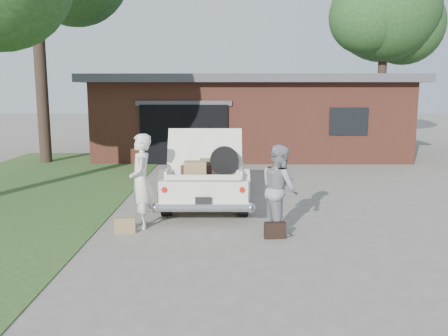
{
  "coord_description": "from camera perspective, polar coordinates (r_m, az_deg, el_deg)",
  "views": [
    {
      "loc": [
        0.05,
        -9.32,
        2.76
      ],
      "look_at": [
        0.0,
        0.6,
        1.1
      ],
      "focal_mm": 38.0,
      "sensor_mm": 36.0,
      "label": 1
    }
  ],
  "objects": [
    {
      "name": "sedan",
      "position": [
        11.9,
        -1.99,
        -0.35
      ],
      "size": [
        1.97,
        4.94,
        1.9
      ],
      "rotation": [
        0.0,
        0.0,
        0.0
      ],
      "color": "white",
      "rests_on": "ground"
    },
    {
      "name": "ground",
      "position": [
        9.72,
        -0.02,
        -7.0
      ],
      "size": [
        90.0,
        90.0,
        0.0
      ],
      "primitive_type": "plane",
      "color": "gray",
      "rests_on": "ground"
    },
    {
      "name": "suitcase_left",
      "position": [
        9.42,
        -11.83,
        -6.76
      ],
      "size": [
        0.41,
        0.18,
        0.31
      ],
      "primitive_type": "cube",
      "rotation": [
        0.0,
        0.0,
        0.13
      ],
      "color": "olive",
      "rests_on": "ground"
    },
    {
      "name": "grass_strip",
      "position": [
        13.79,
        -23.48,
        -2.81
      ],
      "size": [
        6.0,
        16.0,
        0.02
      ],
      "primitive_type": "cube",
      "color": "#2D4C1E",
      "rests_on": "ground"
    },
    {
      "name": "suitcase_right",
      "position": [
        8.96,
        6.15,
        -7.46
      ],
      "size": [
        0.41,
        0.17,
        0.31
      ],
      "primitive_type": "cube",
      "rotation": [
        0.0,
        0.0,
        0.11
      ],
      "color": "black",
      "rests_on": "ground"
    },
    {
      "name": "woman_right",
      "position": [
        9.16,
        6.72,
        -2.5
      ],
      "size": [
        0.88,
        1.0,
        1.73
      ],
      "primitive_type": "imported",
      "rotation": [
        0.0,
        0.0,
        1.89
      ],
      "color": "gray",
      "rests_on": "ground"
    },
    {
      "name": "house",
      "position": [
        20.84,
        2.88,
        6.48
      ],
      "size": [
        12.8,
        7.8,
        3.3
      ],
      "color": "brown",
      "rests_on": "ground"
    },
    {
      "name": "woman_left",
      "position": [
        9.55,
        -9.94,
        -1.59
      ],
      "size": [
        0.56,
        0.75,
        1.89
      ],
      "primitive_type": "imported",
      "rotation": [
        0.0,
        0.0,
        -1.41
      ],
      "color": "silver",
      "rests_on": "ground"
    },
    {
      "name": "tree_right",
      "position": [
        26.08,
        19.0,
        17.13
      ],
      "size": [
        6.11,
        5.31,
        9.4
      ],
      "color": "#38281E",
      "rests_on": "ground"
    }
  ]
}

